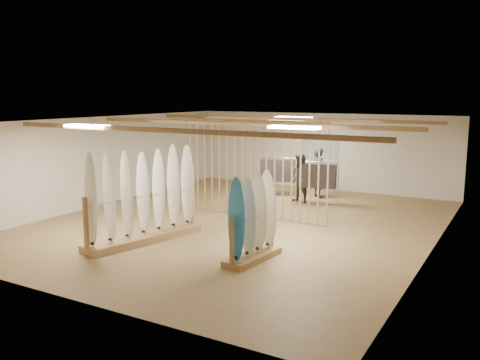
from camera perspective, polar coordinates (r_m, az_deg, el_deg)
The scene contains 16 objects.
floor at distance 13.97m, azimuth 0.00°, elevation -4.86°, with size 12.00×12.00×0.00m, color olive.
ceiling at distance 13.54m, azimuth 0.00°, elevation 6.69°, with size 12.00×12.00×0.00m, color gray.
wall_back at distance 19.09m, azimuth 8.98°, elevation 3.21°, with size 12.00×12.00×0.00m, color beige.
wall_front at distance 9.08m, azimuth -19.19°, elevation -4.26°, with size 12.00×12.00×0.00m, color beige.
wall_left at distance 16.72m, azimuth -15.07°, elevation 2.10°, with size 12.00×12.00×0.00m, color beige.
wall_right at distance 12.05m, azimuth 21.12°, elevation -1.03°, with size 12.00×12.00×0.00m, color beige.
ceiling_slats at distance 13.55m, azimuth 0.00°, elevation 6.35°, with size 9.50×6.12×0.10m, color #997345.
light_panels at distance 13.55m, azimuth 0.00°, elevation 6.43°, with size 1.20×0.35×0.06m, color white.
bamboo_partition at distance 14.38m, azimuth 1.58°, elevation 1.25°, with size 4.45×0.05×2.78m.
poster at distance 19.05m, azimuth 8.98°, elevation 3.80°, with size 1.40×0.03×0.90m, color #3373B4.
rack_left at distance 12.32m, azimuth -10.76°, elevation -3.40°, with size 1.36×3.18×2.19m.
rack_right at distance 10.77m, azimuth 1.43°, elevation -5.88°, with size 0.67×1.61×1.82m.
clothing_rack_a at distance 17.61m, azimuth 4.31°, elevation 1.09°, with size 1.22×0.74×1.37m.
clothing_rack_b at distance 16.52m, azimuth 8.69°, elevation 0.49°, with size 1.28×0.55×1.39m.
shopper_a at distance 17.45m, azimuth 8.85°, elevation 1.19°, with size 0.71×0.48×1.94m, color #222229.
shopper_b at distance 16.49m, azimuth 6.85°, elevation 0.55°, with size 0.88×0.69×1.82m, color #38342B.
Camera 1 is at (6.71, -11.75, 3.49)m, focal length 38.00 mm.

